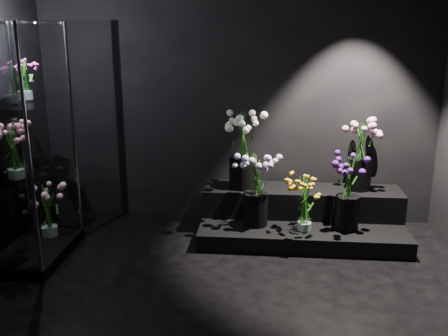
# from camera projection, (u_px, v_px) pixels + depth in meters

# --- Properties ---
(floor) EXTENTS (4.00, 4.00, 0.00)m
(floor) POSITION_uv_depth(u_px,v_px,m) (216.00, 323.00, 3.45)
(floor) COLOR black
(floor) RESTS_ON ground
(wall_back) EXTENTS (4.00, 0.00, 4.00)m
(wall_back) POSITION_uv_depth(u_px,v_px,m) (237.00, 86.00, 4.98)
(wall_back) COLOR black
(wall_back) RESTS_ON floor
(wall_front) EXTENTS (4.00, 0.00, 4.00)m
(wall_front) POSITION_uv_depth(u_px,v_px,m) (122.00, 285.00, 1.15)
(wall_front) COLOR black
(wall_front) RESTS_ON floor
(display_riser) EXTENTS (1.94, 0.86, 0.43)m
(display_riser) POSITION_uv_depth(u_px,v_px,m) (301.00, 216.00, 4.88)
(display_riser) COLOR black
(display_riser) RESTS_ON floor
(display_case) EXTENTS (0.55, 0.91, 2.01)m
(display_case) POSITION_uv_depth(u_px,v_px,m) (25.00, 146.00, 4.18)
(display_case) COLOR black
(display_case) RESTS_ON floor
(bouquet_orange_bells) EXTENTS (0.30, 0.30, 0.51)m
(bouquet_orange_bells) POSITION_uv_depth(u_px,v_px,m) (305.00, 203.00, 4.53)
(bouquet_orange_bells) COLOR white
(bouquet_orange_bells) RESTS_ON display_riser
(bouquet_lilac) EXTENTS (0.46, 0.46, 0.70)m
(bouquet_lilac) POSITION_uv_depth(u_px,v_px,m) (256.00, 183.00, 4.62)
(bouquet_lilac) COLOR black
(bouquet_lilac) RESTS_ON display_riser
(bouquet_purple) EXTENTS (0.43, 0.43, 0.67)m
(bouquet_purple) POSITION_uv_depth(u_px,v_px,m) (348.00, 188.00, 4.53)
(bouquet_purple) COLOR black
(bouquet_purple) RESTS_ON display_riser
(bouquet_cream_roses) EXTENTS (0.45, 0.45, 0.76)m
(bouquet_cream_roses) POSITION_uv_depth(u_px,v_px,m) (243.00, 145.00, 4.84)
(bouquet_cream_roses) COLOR black
(bouquet_cream_roses) RESTS_ON display_riser
(bouquet_pink_roses) EXTENTS (0.39, 0.39, 0.69)m
(bouquet_pink_roses) POSITION_uv_depth(u_px,v_px,m) (360.00, 150.00, 4.80)
(bouquet_pink_roses) COLOR black
(bouquet_pink_roses) RESTS_ON display_riser
(bouquet_case_pink) EXTENTS (0.37, 0.37, 0.45)m
(bouquet_case_pink) POSITION_uv_depth(u_px,v_px,m) (14.00, 150.00, 3.99)
(bouquet_case_pink) COLOR white
(bouquet_case_pink) RESTS_ON display_case
(bouquet_case_magenta) EXTENTS (0.27, 0.27, 0.34)m
(bouquet_case_magenta) POSITION_uv_depth(u_px,v_px,m) (24.00, 78.00, 4.16)
(bouquet_case_magenta) COLOR white
(bouquet_case_magenta) RESTS_ON display_case
(bouquet_case_base_pink) EXTENTS (0.34, 0.34, 0.50)m
(bouquet_case_base_pink) POSITION_uv_depth(u_px,v_px,m) (48.00, 209.00, 4.58)
(bouquet_case_base_pink) COLOR white
(bouquet_case_base_pink) RESTS_ON display_case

